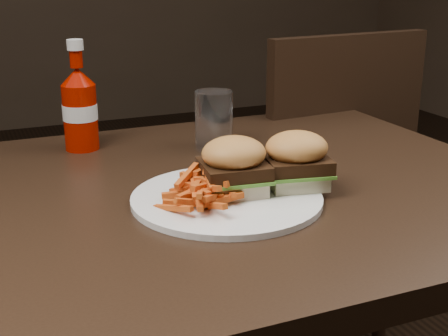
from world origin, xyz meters
name	(u,v)px	position (x,y,z in m)	size (l,w,h in m)	color
dining_table	(163,204)	(0.00, 0.00, 0.73)	(1.20, 0.80, 0.04)	black
chair_far	(294,203)	(0.57, 0.58, 0.43)	(0.47, 0.47, 0.04)	black
plate	(227,199)	(0.08, -0.08, 0.76)	(0.29, 0.29, 0.01)	white
sandwich_half_a	(234,185)	(0.09, -0.07, 0.77)	(0.09, 0.08, 0.02)	beige
sandwich_half_b	(296,179)	(0.19, -0.08, 0.77)	(0.09, 0.08, 0.02)	beige
fries_pile	(195,187)	(0.03, -0.08, 0.78)	(0.11, 0.11, 0.04)	#AE5F16
ketchup_bottle	(81,118)	(-0.07, 0.28, 0.81)	(0.06, 0.06, 0.13)	#9B0E00
tumbler	(214,121)	(0.16, 0.19, 0.81)	(0.07, 0.07, 0.11)	white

